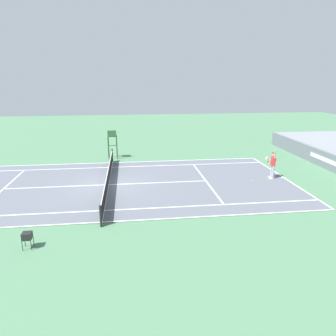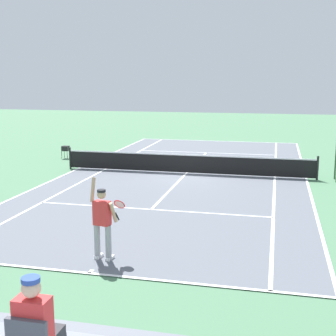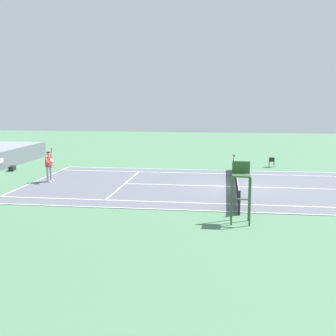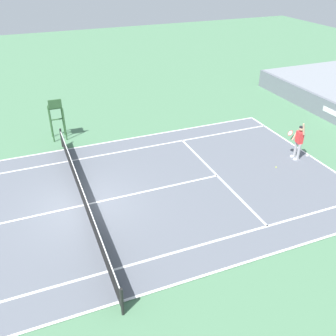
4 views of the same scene
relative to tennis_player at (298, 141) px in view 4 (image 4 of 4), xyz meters
The scene contains 6 objects.
ground_plane 11.04m from the tennis_player, 89.90° to the right, with size 80.00×80.00×0.00m, color #4C7A56.
court 11.04m from the tennis_player, 89.90° to the right, with size 11.08×23.88×0.03m.
net 11.01m from the tennis_player, 89.90° to the right, with size 11.98×0.10×1.07m.
tennis_player is the anchor object (origin of this frame).
tennis_ball 1.83m from the tennis_player, 74.09° to the right, with size 0.07×0.07×0.07m, color #D1E533.
umpire_chair 13.04m from the tennis_player, 122.43° to the right, with size 0.77×0.77×2.44m.
Camera 4 is at (13.44, -1.59, 9.47)m, focal length 40.40 mm.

